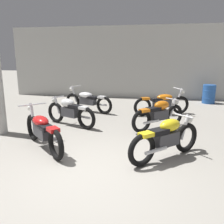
% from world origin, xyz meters
% --- Properties ---
extents(ground_plane, '(60.00, 60.00, 0.00)m').
position_xyz_m(ground_plane, '(0.00, 0.00, 0.00)').
color(ground_plane, gray).
extents(back_wall, '(12.79, 0.24, 3.60)m').
position_xyz_m(back_wall, '(0.00, 8.41, 1.80)').
color(back_wall, '#B2B2AD').
rests_on(back_wall, ground).
extents(motorcycle_left_row_0, '(1.64, 1.59, 0.97)m').
position_xyz_m(motorcycle_left_row_0, '(-1.32, 0.98, 0.45)').
color(motorcycle_left_row_0, black).
rests_on(motorcycle_left_row_0, ground).
extents(motorcycle_left_row_1, '(1.84, 0.92, 0.88)m').
position_xyz_m(motorcycle_left_row_1, '(-1.36, 2.89, 0.46)').
color(motorcycle_left_row_1, black).
rests_on(motorcycle_left_row_1, ground).
extents(motorcycle_left_row_2, '(2.07, 0.97, 0.97)m').
position_xyz_m(motorcycle_left_row_2, '(-1.36, 4.84, 0.45)').
color(motorcycle_left_row_2, black).
rests_on(motorcycle_left_row_2, ground).
extents(motorcycle_right_row_0, '(1.49, 1.45, 0.88)m').
position_xyz_m(motorcycle_right_row_0, '(1.46, 0.93, 0.46)').
color(motorcycle_right_row_0, black).
rests_on(motorcycle_right_row_0, ground).
extents(motorcycle_right_row_1, '(1.52, 1.42, 0.88)m').
position_xyz_m(motorcycle_right_row_1, '(1.34, 3.02, 0.46)').
color(motorcycle_right_row_1, black).
rests_on(motorcycle_right_row_1, ground).
extents(motorcycle_right_row_2, '(2.03, 1.05, 0.97)m').
position_xyz_m(motorcycle_right_row_2, '(1.47, 4.85, 0.45)').
color(motorcycle_right_row_2, black).
rests_on(motorcycle_right_row_2, ground).
extents(oil_drum, '(0.59, 0.59, 0.85)m').
position_xyz_m(oil_drum, '(3.63, 7.52, 0.43)').
color(oil_drum, '#23519E').
rests_on(oil_drum, ground).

